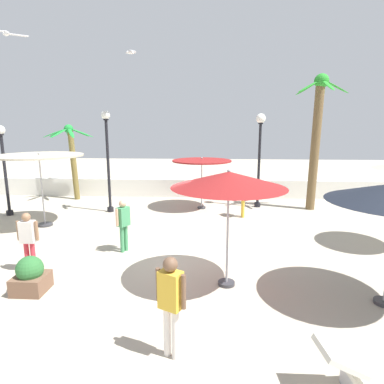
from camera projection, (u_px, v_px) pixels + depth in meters
ground_plane at (186, 263)px, 9.13m from camera, size 56.00×56.00×0.00m
boundary_wall at (198, 188)px, 17.28m from camera, size 25.20×0.30×0.94m
patio_umbrella_0 at (39, 159)px, 11.98m from camera, size 3.13×3.13×2.77m
patio_umbrella_4 at (202, 162)px, 14.62m from camera, size 2.63×2.63×2.34m
patio_umbrella_5 at (229, 180)px, 7.37m from camera, size 2.63×2.63×2.79m
palm_tree_0 at (317, 130)px, 14.23m from camera, size 2.33×2.35×5.86m
palm_tree_1 at (71, 151)px, 16.45m from camera, size 2.41×2.32×3.77m
lamp_post_0 at (4, 161)px, 13.48m from camera, size 0.37×0.37×3.73m
lamp_post_1 at (108, 152)px, 13.98m from camera, size 0.36×0.36×4.33m
lamp_post_2 at (260, 145)px, 14.78m from camera, size 0.43×0.43×4.24m
lounge_chair_0 at (382, 370)px, 4.60m from camera, size 1.91×0.76×0.82m
guest_0 at (171, 297)px, 5.24m from camera, size 0.51×0.38×1.74m
guest_1 at (243, 194)px, 13.47m from camera, size 0.25×0.56×1.60m
guest_2 at (123, 221)px, 9.78m from camera, size 0.39×0.49×1.59m
guest_3 at (28, 237)px, 8.43m from camera, size 0.56×0.25×1.58m
seagull_0 at (6, 33)px, 9.60m from camera, size 0.88×1.03×0.14m
seagull_1 at (131, 52)px, 12.59m from camera, size 0.57×0.84×0.15m
planter at (31, 276)px, 7.49m from camera, size 0.70×0.70×0.85m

